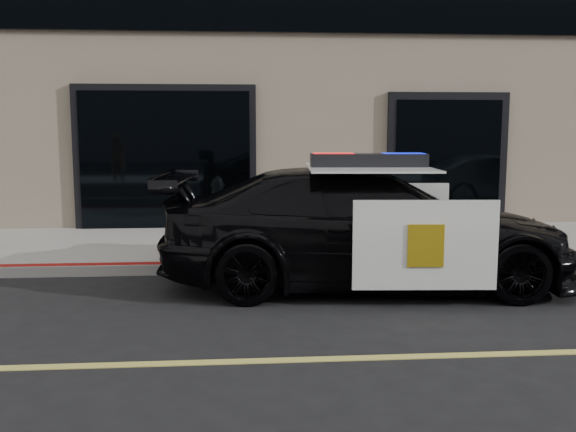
{
  "coord_description": "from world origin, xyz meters",
  "views": [
    {
      "loc": [
        0.36,
        -5.47,
        2.06
      ],
      "look_at": [
        0.97,
        2.2,
        1.0
      ],
      "focal_mm": 40.0,
      "sensor_mm": 36.0,
      "label": 1
    }
  ],
  "objects": [
    {
      "name": "ground",
      "position": [
        0.0,
        0.0,
        0.0
      ],
      "size": [
        120.0,
        120.0,
        0.0
      ],
      "primitive_type": "plane",
      "color": "black",
      "rests_on": "ground"
    },
    {
      "name": "sidewalk_n",
      "position": [
        0.0,
        5.25,
        0.07
      ],
      "size": [
        60.0,
        3.5,
        0.15
      ],
      "primitive_type": "cube",
      "color": "gray",
      "rests_on": "ground"
    },
    {
      "name": "police_car",
      "position": [
        2.04,
        2.64,
        0.78
      ],
      "size": [
        2.9,
        5.62,
        1.74
      ],
      "color": "black",
      "rests_on": "ground"
    },
    {
      "name": "fire_hydrant",
      "position": [
        -0.1,
        4.37,
        0.53
      ],
      "size": [
        0.36,
        0.5,
        0.8
      ],
      "color": "silver",
      "rests_on": "sidewalk_n"
    }
  ]
}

